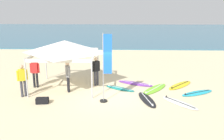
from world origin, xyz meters
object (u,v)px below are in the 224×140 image
Objects in this scene: person_grey at (68,75)px; person_black at (96,69)px; surfboard_teal at (120,88)px; surfboard_black at (147,99)px; surfboard_yellow at (180,85)px; person_red at (35,71)px; gear_bag_near_tent at (42,101)px; surfboard_purple at (135,83)px; surfboard_white at (180,103)px; banner_flag at (106,71)px; surfboard_cyan at (197,93)px; person_yellow at (22,78)px; surfboard_lime at (155,89)px; canopy_tent at (65,47)px.

person_grey is 1.00× the size of person_black.
surfboard_teal is at bearing 10.99° from person_grey.
surfboard_teal and surfboard_black have the same top height.
surfboard_yellow is 3.23m from surfboard_black.
person_red is 3.51m from person_black.
surfboard_teal is at bearing 30.86° from gear_bag_near_tent.
surfboard_purple is 2.65m from surfboard_black.
person_red is 1.00× the size of person_black.
banner_flag is (-3.60, 0.12, 1.54)m from surfboard_white.
surfboard_teal is 0.88× the size of surfboard_cyan.
person_black is 2.73m from banner_flag.
surfboard_teal is 2.56m from banner_flag.
surfboard_purple is at bearing 154.42° from surfboard_cyan.
person_grey reaches higher than surfboard_yellow.
person_yellow is 2.85× the size of gear_bag_near_tent.
surfboard_purple is 3.59m from surfboard_white.
surfboard_purple is at bearing 123.36° from surfboard_white.
person_black is (-4.32, 2.68, 0.95)m from surfboard_white.
surfboard_white is 5.18m from person_black.
surfboard_black is 3.71× the size of gear_bag_near_tent.
person_black is at bearing 50.74° from gear_bag_near_tent.
banner_flag reaches higher than person_red.
surfboard_white is at bearing 1.73° from gear_bag_near_tent.
surfboard_lime is (1.98, -0.02, -0.00)m from surfboard_teal.
surfboard_black is at bearing -110.31° from surfboard_lime.
person_grey is 2.33m from person_yellow.
surfboard_purple and surfboard_black have the same top height.
banner_flag is at bearing -164.82° from surfboard_cyan.
surfboard_teal is 0.89× the size of surfboard_yellow.
person_black reaches higher than surfboard_purple.
person_grey is at bearing 20.27° from person_yellow.
person_black is at bearing 167.55° from surfboard_cyan.
surfboard_teal is 1.98m from surfboard_lime.
person_yellow is at bearing 177.33° from surfboard_black.
surfboard_cyan is 1.22× the size of person_black.
banner_flag is at bearing -7.51° from person_yellow.
gear_bag_near_tent is (-0.93, -1.70, -0.85)m from person_grey.
banner_flag is (-1.63, -2.88, 1.54)m from surfboard_purple.
banner_flag is at bearing -74.30° from person_black.
surfboard_purple and surfboard_lime have the same top height.
surfboard_purple is 5.69m from gear_bag_near_tent.
person_yellow is (-5.01, -1.36, 0.95)m from surfboard_teal.
surfboard_black is at bearing -22.56° from canopy_tent.
surfboard_white is at bearing -14.59° from person_grey.
canopy_tent is 2.04× the size of person_yellow.
surfboard_purple is 1.03× the size of surfboard_black.
surfboard_cyan is at bearing -64.88° from surfboard_yellow.
surfboard_cyan is at bearing -8.15° from surfboard_teal.
person_grey is at bearing -18.03° from person_red.
surfboard_white is 1.17× the size of person_grey.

